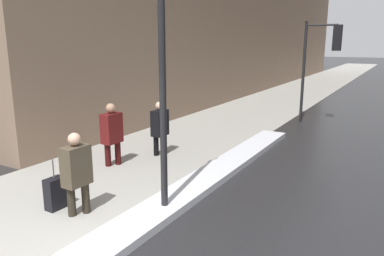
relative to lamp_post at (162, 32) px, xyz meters
name	(u,v)px	position (x,y,z in m)	size (l,w,h in m)	color
sidewalk_slab	(273,102)	(-2.28, 13.17, -3.14)	(4.00, 80.00, 0.01)	#9E9B93
snow_bank_curb	(216,172)	(-0.06, 2.18, -3.08)	(0.75, 8.60, 0.15)	silver
lamp_post	(162,32)	(0.00, 0.00, 0.00)	(0.28, 0.28, 5.31)	black
traffic_light_near	(324,50)	(0.78, 9.24, -0.45)	(1.31, 0.32, 3.74)	black
pedestrian_nearside	(76,170)	(-1.26, -0.83, -2.32)	(0.30, 0.49, 1.50)	#2A241B
pedestrian_in_glasses	(112,132)	(-2.58, 1.55, -2.28)	(0.31, 0.51, 1.56)	#340C0C
pedestrian_trailing	(160,126)	(-2.07, 2.85, -2.34)	(0.29, 0.48, 1.47)	black
rolling_suitcase	(55,194)	(-1.80, -0.88, -2.85)	(0.23, 0.37, 0.95)	black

